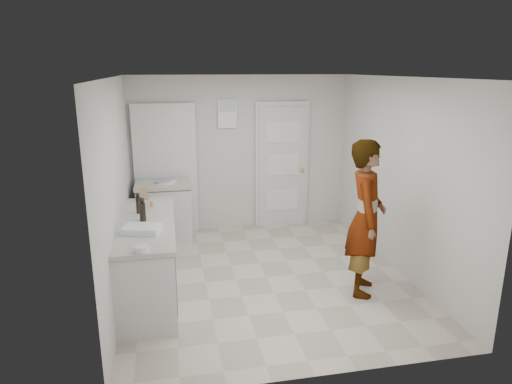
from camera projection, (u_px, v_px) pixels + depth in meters
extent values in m
plane|color=#A89E8C|center=(266.00, 277.00, 5.87)|extent=(4.00, 4.00, 0.00)
plane|color=#BAB6AF|center=(240.00, 154.00, 7.43)|extent=(3.50, 0.00, 3.50)
plane|color=#BAB6AF|center=(321.00, 243.00, 3.65)|extent=(3.50, 0.00, 3.50)
plane|color=#BAB6AF|center=(117.00, 190.00, 5.21)|extent=(0.00, 4.00, 4.00)
plane|color=#BAB6AF|center=(399.00, 176.00, 5.87)|extent=(0.00, 4.00, 4.00)
plane|color=silver|center=(267.00, 77.00, 5.21)|extent=(4.00, 4.00, 0.00)
cube|color=silver|center=(282.00, 168.00, 7.57)|extent=(0.80, 0.05, 2.00)
cube|color=silver|center=(282.00, 166.00, 7.59)|extent=(0.90, 0.04, 2.10)
sphere|color=gold|center=(302.00, 170.00, 7.59)|extent=(0.07, 0.07, 0.07)
cube|color=white|center=(227.00, 114.00, 7.20)|extent=(0.30, 0.02, 0.45)
cube|color=black|center=(166.00, 171.00, 7.24)|extent=(0.90, 0.05, 2.04)
cube|color=silver|center=(166.00, 171.00, 7.21)|extent=(0.98, 0.02, 2.10)
cube|color=silver|center=(148.00, 261.00, 5.30)|extent=(0.60, 1.90, 0.86)
cube|color=black|center=(150.00, 292.00, 5.40)|extent=(0.56, 1.86, 0.08)
cube|color=#B9B5A9|center=(146.00, 223.00, 5.17)|extent=(0.64, 1.96, 0.05)
cube|color=silver|center=(165.00, 214.00, 6.99)|extent=(0.80, 0.55, 0.86)
cube|color=black|center=(166.00, 238.00, 7.09)|extent=(0.75, 0.54, 0.08)
cube|color=#B9B5A9|center=(163.00, 185.00, 6.86)|extent=(0.84, 0.61, 0.05)
imported|color=silver|center=(366.00, 218.00, 5.28)|extent=(0.66, 0.79, 1.84)
cube|color=#966C4B|center=(144.00, 194.00, 5.97)|extent=(0.11, 0.05, 0.17)
cylinder|color=tan|center=(152.00, 204.00, 5.69)|extent=(0.05, 0.05, 0.08)
cylinder|color=black|center=(143.00, 212.00, 5.14)|extent=(0.07, 0.07, 0.22)
sphere|color=black|center=(142.00, 200.00, 5.11)|extent=(0.06, 0.06, 0.06)
cylinder|color=black|center=(138.00, 205.00, 5.42)|extent=(0.06, 0.06, 0.20)
sphere|color=black|center=(138.00, 195.00, 5.39)|extent=(0.05, 0.05, 0.05)
cube|color=silver|center=(142.00, 229.00, 4.82)|extent=(0.44, 0.36, 0.07)
cube|color=white|center=(142.00, 230.00, 4.82)|extent=(0.38, 0.31, 0.05)
cylinder|color=silver|center=(142.00, 249.00, 4.31)|extent=(0.14, 0.14, 0.06)
sphere|color=white|center=(140.00, 249.00, 4.29)|extent=(0.05, 0.05, 0.05)
sphere|color=white|center=(144.00, 248.00, 4.32)|extent=(0.05, 0.05, 0.05)
cube|color=white|center=(168.00, 182.00, 6.90)|extent=(0.29, 0.34, 0.01)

